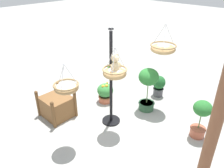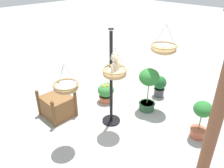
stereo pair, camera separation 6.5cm
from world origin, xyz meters
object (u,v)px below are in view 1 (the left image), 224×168
Objects in this scene: display_pole_central at (111,97)px; potted_plant_small_succulent at (159,85)px; hanging_basket_right_low at (66,87)px; potted_plant_trailing_ivy at (201,117)px; wooden_planter_box at (57,106)px; potted_plant_bushy_green at (105,92)px; teddy_bear at (116,65)px; greenhouse_pillar_left at (217,118)px; potted_plant_tall_leafy at (113,66)px; potted_plant_conical_shrub at (148,85)px; hanging_basket_left_high at (163,48)px; hanging_basket_with_teddy at (115,73)px.

display_pole_central is 3.63× the size of potted_plant_small_succulent.
potted_plant_trailing_ivy is (-2.09, 1.85, -0.85)m from hanging_basket_right_low.
wooden_planter_box is 1.38m from potted_plant_bushy_green.
hanging_basket_right_low reaches higher than teddy_bear.
greenhouse_pillar_left reaches higher than teddy_bear.
potted_plant_tall_leafy is 1.81m from potted_plant_bushy_green.
hanging_basket_right_low is 0.91× the size of potted_plant_small_succulent.
greenhouse_pillar_left is 2.58× the size of potted_plant_conical_shrub.
hanging_basket_left_high is (-1.48, 0.18, 0.03)m from teddy_bear.
hanging_basket_right_low reaches higher than potted_plant_small_succulent.
wooden_planter_box is at bearing -39.32° from potted_plant_conical_shrub.
hanging_basket_with_teddy reaches higher than teddy_bear.
potted_plant_tall_leafy is (-2.29, -4.21, -1.16)m from greenhouse_pillar_left.
hanging_basket_right_low is (1.14, -0.07, 0.69)m from display_pole_central.
wooden_planter_box is (-0.37, -1.09, -1.09)m from hanging_basket_right_low.
potted_plant_conical_shrub is at bearing 65.63° from potted_plant_tall_leafy.
hanging_basket_with_teddy is 1.15× the size of potted_plant_bushy_green.
greenhouse_pillar_left is 4.80× the size of potted_plant_small_succulent.
potted_plant_tall_leafy reaches higher than potted_plant_bushy_green.
potted_plant_conical_shrub is (-2.17, 0.39, -0.65)m from hanging_basket_right_low.
hanging_basket_right_low is (2.47, -0.53, -0.28)m from hanging_basket_left_high.
hanging_basket_left_high is 0.98m from potted_plant_conical_shrub.
potted_plant_trailing_ivy is at bearing -154.00° from greenhouse_pillar_left.
potted_plant_trailing_ivy is at bearing 98.93° from potted_plant_bushy_green.
potted_plant_bushy_green is (-1.69, -0.68, -1.10)m from hanging_basket_right_low.
wooden_planter_box is at bearing -56.43° from display_pole_central.
potted_plant_tall_leafy is (-2.15, -2.10, -1.32)m from teddy_bear.
potted_plant_trailing_ivy is at bearing 118.16° from display_pole_central.
hanging_basket_left_high is at bearing 167.98° from hanging_basket_right_low.
potted_plant_trailing_ivy is (-0.95, 1.78, -0.17)m from display_pole_central.
hanging_basket_with_teddy is 2.10m from potted_plant_trailing_ivy.
potted_plant_tall_leafy is 0.51× the size of potted_plant_conical_shrub.
teddy_bear is 2.06m from wooden_planter_box.
hanging_basket_left_high is 1.99m from potted_plant_bushy_green.
potted_plant_conical_shrub is (0.30, -0.14, -0.93)m from hanging_basket_left_high.
display_pole_central is 3.78× the size of potted_plant_tall_leafy.
potted_plant_trailing_ivy is at bearing 86.82° from potted_plant_conical_shrub.
wooden_planter_box is 1.36× the size of potted_plant_bushy_green.
potted_plant_conical_shrub is (0.82, 0.17, 0.39)m from potted_plant_small_succulent.
potted_plant_tall_leafy is at bearing -135.99° from hanging_basket_with_teddy.
display_pole_central reaches higher than potted_plant_trailing_ivy.
display_pole_central reaches higher than hanging_basket_left_high.
potted_plant_bushy_green is (0.77, -1.21, -1.38)m from hanging_basket_left_high.
display_pole_central is at bearing -120.96° from hanging_basket_with_teddy.
potted_plant_bushy_green is at bearing -124.99° from hanging_basket_with_teddy.
display_pole_central is 4.00× the size of hanging_basket_right_low.
potted_plant_conical_shrub is (-0.48, 1.07, 0.45)m from potted_plant_bushy_green.
greenhouse_pillar_left is 3.76m from wooden_planter_box.
display_pole_central is 3.96× the size of potted_plant_bushy_green.
hanging_basket_with_teddy reaches higher than potted_plant_conical_shrub.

